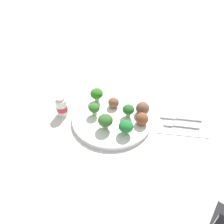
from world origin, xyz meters
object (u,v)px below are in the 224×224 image
at_px(broccoli_floret_back_right, 126,127).
at_px(knife, 179,118).
at_px(plate, 112,118).
at_px(broccoli_floret_back_left, 128,110).
at_px(meatball_front_left, 143,108).
at_px(broccoli_floret_mid_left, 94,109).
at_px(meatball_center, 142,119).
at_px(broccoli_floret_front_left, 97,94).
at_px(napkin, 181,122).
at_px(meatball_far_rim, 114,103).
at_px(fork, 179,125).
at_px(broccoli_floret_center, 105,121).
at_px(yogurt_bottle, 62,107).

relative_size(broccoli_floret_back_right, knife, 0.34).
bearing_deg(plate, broccoli_floret_back_left, -174.22).
height_order(broccoli_floret_back_left, meatball_front_left, broccoli_floret_back_left).
distance_m(broccoli_floret_mid_left, meatball_center, 0.17).
distance_m(broccoli_floret_mid_left, broccoli_floret_front_left, 0.08).
bearing_deg(plate, napkin, -177.53).
distance_m(broccoli_floret_mid_left, napkin, 0.30).
distance_m(broccoli_floret_back_right, meatball_far_rim, 0.13).
bearing_deg(broccoli_floret_front_left, knife, 171.34).
bearing_deg(broccoli_floret_mid_left, meatball_center, 172.59).
distance_m(meatball_center, fork, 0.13).
distance_m(napkin, fork, 0.02).
relative_size(broccoli_floret_center, broccoli_floret_back_left, 1.13).
bearing_deg(plate, meatball_center, 167.28).
relative_size(broccoli_floret_mid_left, broccoli_floret_front_left, 0.86).
xyz_separation_m(fork, yogurt_bottle, (0.41, -0.01, 0.03)).
xyz_separation_m(broccoli_floret_back_left, meatball_far_rim, (0.05, -0.05, -0.01)).
bearing_deg(broccoli_floret_mid_left, broccoli_floret_front_left, -87.10).
height_order(broccoli_floret_back_right, meatball_front_left, broccoli_floret_back_right).
bearing_deg(broccoli_floret_back_right, knife, -150.75).
bearing_deg(fork, meatball_front_left, -14.67).
height_order(broccoli_floret_mid_left, yogurt_bottle, yogurt_bottle).
bearing_deg(yogurt_bottle, broccoli_floret_back_right, 161.08).
height_order(meatball_far_rim, yogurt_bottle, yogurt_bottle).
relative_size(broccoli_floret_back_right, broccoli_floret_mid_left, 1.06).
xyz_separation_m(plate, broccoli_floret_back_right, (-0.05, 0.07, 0.04)).
relative_size(broccoli_floret_mid_left, napkin, 0.28).
height_order(meatball_front_left, napkin, meatball_front_left).
relative_size(meatball_center, napkin, 0.25).
bearing_deg(meatball_center, meatball_front_left, -90.94).
relative_size(broccoli_floret_center, napkin, 0.32).
bearing_deg(meatball_center, napkin, -166.25).
bearing_deg(plate, fork, 178.22).
distance_m(broccoli_floret_back_right, knife, 0.21).
bearing_deg(meatball_far_rim, napkin, 170.42).
xyz_separation_m(broccoli_floret_mid_left, meatball_center, (-0.16, 0.02, -0.01)).
relative_size(broccoli_floret_center, meatball_far_rim, 1.42).
bearing_deg(broccoli_floret_mid_left, meatball_front_left, -170.29).
distance_m(broccoli_floret_front_left, fork, 0.31).
relative_size(broccoli_floret_center, meatball_center, 1.28).
bearing_deg(broccoli_floret_mid_left, fork, 178.96).
bearing_deg(napkin, broccoli_floret_back_left, 1.47).
bearing_deg(broccoli_floret_center, meatball_center, -163.57).
height_order(meatball_front_left, yogurt_bottle, yogurt_bottle).
distance_m(knife, yogurt_bottle, 0.41).
xyz_separation_m(broccoli_floret_back_right, meatball_center, (-0.05, -0.05, -0.01)).
height_order(broccoli_floret_center, yogurt_bottle, yogurt_bottle).
relative_size(fork, yogurt_bottle, 1.56).
distance_m(plate, knife, 0.24).
bearing_deg(knife, broccoli_floret_mid_left, 5.90).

